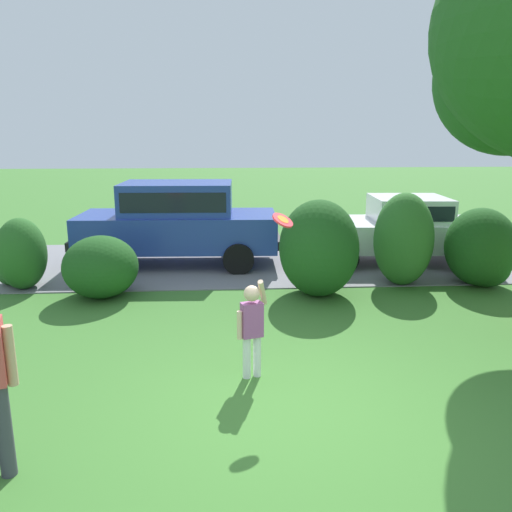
{
  "coord_description": "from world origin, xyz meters",
  "views": [
    {
      "loc": [
        -0.69,
        -5.27,
        3.04
      ],
      "look_at": [
        -0.18,
        2.77,
        1.1
      ],
      "focal_mm": 36.32,
      "sensor_mm": 36.0,
      "label": 1
    }
  ],
  "objects": [
    {
      "name": "parked_sedan",
      "position": [
        3.44,
        6.54,
        0.85
      ],
      "size": [
        4.5,
        2.3,
        1.56
      ],
      "color": "white",
      "rests_on": "ground"
    },
    {
      "name": "shrub_near_tree",
      "position": [
        -4.7,
        4.9,
        0.66
      ],
      "size": [
        1.1,
        1.1,
        1.42
      ],
      "color": "#286023",
      "rests_on": "ground"
    },
    {
      "name": "shrub_centre",
      "position": [
        1.09,
        4.11,
        0.91
      ],
      "size": [
        1.49,
        1.72,
        1.82
      ],
      "color": "#1E511C",
      "rests_on": "ground"
    },
    {
      "name": "shrub_centre_right",
      "position": [
        2.91,
        4.68,
        0.94
      ],
      "size": [
        1.18,
        1.2,
        1.88
      ],
      "color": "#33702B",
      "rests_on": "ground"
    },
    {
      "name": "shrub_centre_left",
      "position": [
        -3.01,
        4.31,
        0.55
      ],
      "size": [
        1.39,
        1.48,
        1.17
      ],
      "color": "#1E511C",
      "rests_on": "ground"
    },
    {
      "name": "parked_suv",
      "position": [
        -1.74,
        6.64,
        1.08
      ],
      "size": [
        4.76,
        2.21,
        1.92
      ],
      "color": "#28429E",
      "rests_on": "ground"
    },
    {
      "name": "child_thrower",
      "position": [
        -0.36,
        0.77,
        0.72
      ],
      "size": [
        0.41,
        0.35,
        1.29
      ],
      "color": "white",
      "rests_on": "ground"
    },
    {
      "name": "ground_plane",
      "position": [
        0.0,
        0.0,
        0.0
      ],
      "size": [
        80.0,
        80.0,
        0.0
      ],
      "primitive_type": "plane",
      "color": "#3D752D"
    },
    {
      "name": "driveway_strip",
      "position": [
        0.0,
        6.7,
        0.01
      ],
      "size": [
        28.0,
        4.4,
        0.02
      ],
      "primitive_type": "cube",
      "color": "slate",
      "rests_on": "ground"
    },
    {
      "name": "frisbee",
      "position": [
        0.04,
        0.99,
        1.98
      ],
      "size": [
        0.3,
        0.27,
        0.23
      ],
      "color": "red"
    },
    {
      "name": "shrub_far_end",
      "position": [
        4.47,
        4.53,
        0.72
      ],
      "size": [
        1.36,
        1.55,
        1.57
      ],
      "color": "#1E511C",
      "rests_on": "ground"
    }
  ]
}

